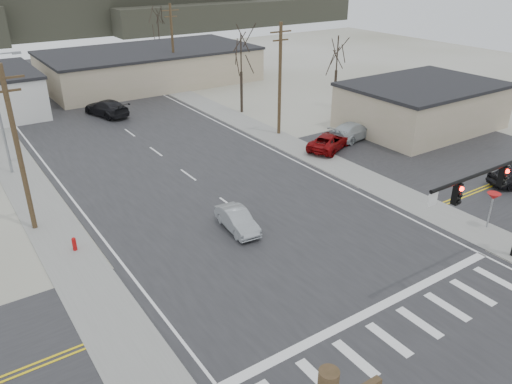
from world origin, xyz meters
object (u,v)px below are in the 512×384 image
Objects in this scene: car_parked_silver at (353,131)px; sedan_crossing at (237,220)px; traffic_signal_mast at (511,188)px; car_far_b at (36,81)px; car_parked_red at (329,142)px; fire_hydrant at (74,244)px; car_far_a at (106,108)px.

sedan_crossing is at bearing 104.19° from car_parked_silver.
car_far_b is at bearing 101.25° from traffic_signal_mast.
traffic_signal_mast is 1.78× the size of car_parked_red.
car_parked_silver is (17.44, 8.13, 0.12)m from sedan_crossing.
car_far_b is at bearing -1.51° from car_parked_red.
traffic_signal_mast is at bearing -44.74° from sedan_crossing.
sedan_crossing is at bearing -19.42° from fire_hydrant.
car_far_a is 23.90m from car_parked_red.
car_far_b is (7.02, 41.46, 0.38)m from fire_hydrant.
fire_hydrant is at bearing 141.87° from traffic_signal_mast.
car_parked_red is at bearing 91.79° from car_parked_silver.
car_parked_red is (12.46, -20.39, -0.14)m from car_far_a.
car_far_a reaches higher than sedan_crossing.
car_far_a is 1.23× the size of car_far_b.
car_far_b is at bearing -94.58° from car_far_a.
car_far_a is (10.32, 24.60, 0.42)m from fire_hydrant.
traffic_signal_mast is 1.68× the size of car_parked_silver.
car_far_a is (-7.78, 38.80, -3.80)m from traffic_signal_mast.
fire_hydrant is 23.16m from car_parked_red.
car_far_b is 0.87× the size of car_parked_silver.
traffic_signal_mast is 19.40m from car_parked_red.
car_parked_red is (13.90, 7.34, 0.05)m from sedan_crossing.
car_far_b is at bearing 17.09° from car_parked_silver.
sedan_crossing is at bearing 71.38° from car_far_a.
sedan_crossing is 0.83× the size of car_far_b.
car_parked_red is at bearing -72.12° from car_far_b.
traffic_signal_mast is at bearing 146.01° from car_parked_silver.
car_parked_red reaches higher than fire_hydrant.
sedan_crossing is 44.63m from car_far_b.
fire_hydrant is 0.17× the size of car_parked_red.
traffic_signal_mast reaches higher than car_far_a.
car_far_a reaches higher than car_parked_silver.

